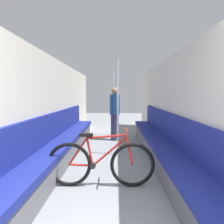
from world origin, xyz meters
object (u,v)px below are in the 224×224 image
(bench_seat_row_right, at_px, (161,146))
(grab_pole_far, at_px, (113,104))
(passenger_standing, at_px, (115,113))
(bench_seat_row_left, at_px, (61,146))
(grab_pole_near, at_px, (118,109))
(bicycle, at_px, (101,163))

(bench_seat_row_right, relative_size, grab_pole_far, 2.81)
(grab_pole_far, bearing_deg, passenger_standing, -86.02)
(grab_pole_far, relative_size, passenger_standing, 1.36)
(bench_seat_row_left, height_order, bench_seat_row_right, same)
(grab_pole_far, bearing_deg, bench_seat_row_right, -70.53)
(passenger_standing, bearing_deg, grab_pole_far, 160.88)
(bench_seat_row_right, bearing_deg, grab_pole_near, 149.58)
(bench_seat_row_right, distance_m, bicycle, 1.71)
(bench_seat_row_left, xyz_separation_m, grab_pole_near, (1.19, 0.53, 0.74))
(bicycle, bearing_deg, passenger_standing, 81.80)
(bicycle, height_order, grab_pole_near, grab_pole_near)
(bench_seat_row_right, height_order, grab_pole_near, grab_pole_near)
(bench_seat_row_left, height_order, passenger_standing, passenger_standing)
(bench_seat_row_right, bearing_deg, bench_seat_row_left, 180.00)
(bicycle, xyz_separation_m, grab_pole_near, (0.27, 1.77, 0.70))
(bench_seat_row_left, relative_size, grab_pole_far, 2.81)
(bench_seat_row_left, xyz_separation_m, passenger_standing, (1.11, 2.13, 0.50))
(bench_seat_row_left, relative_size, grab_pole_near, 2.81)
(grab_pole_near, height_order, grab_pole_far, same)
(bench_seat_row_left, height_order, grab_pole_near, grab_pole_near)
(bench_seat_row_left, xyz_separation_m, bicycle, (0.92, -1.24, 0.04))
(grab_pole_far, bearing_deg, bicycle, -91.87)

